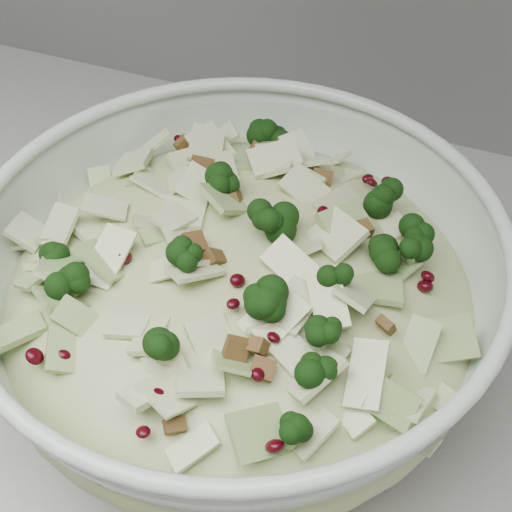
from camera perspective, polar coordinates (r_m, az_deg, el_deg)
The scene contains 2 objects.
mixing_bowl at distance 0.55m, azimuth -1.41°, elevation -3.40°, with size 0.51×0.51×0.16m.
salad at distance 0.53m, azimuth -1.46°, elevation -1.61°, with size 0.43×0.43×0.16m.
Camera 1 is at (-0.12, 1.27, 1.40)m, focal length 50.00 mm.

